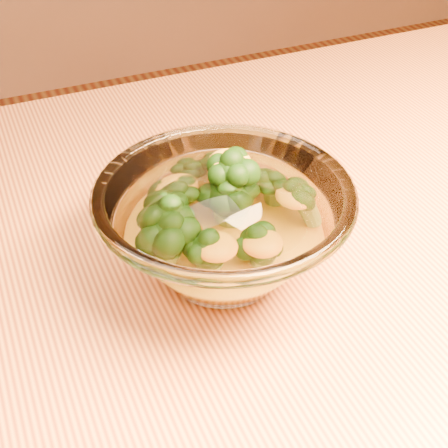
# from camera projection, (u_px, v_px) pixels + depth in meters

# --- Properties ---
(table) EXTENTS (1.20, 0.80, 0.75)m
(table) POSITION_uv_depth(u_px,v_px,m) (297.00, 359.00, 0.56)
(table) COLOR #E19043
(table) RESTS_ON ground
(glass_bowl) EXTENTS (0.20, 0.20, 0.09)m
(glass_bowl) POSITION_uv_depth(u_px,v_px,m) (224.00, 228.00, 0.48)
(glass_bowl) COLOR white
(glass_bowl) RESTS_ON table
(cheese_sauce) EXTENTS (0.11, 0.11, 0.03)m
(cheese_sauce) POSITION_uv_depth(u_px,v_px,m) (224.00, 247.00, 0.49)
(cheese_sauce) COLOR orange
(cheese_sauce) RESTS_ON glass_bowl
(broccoli_heap) EXTENTS (0.13, 0.12, 0.07)m
(broccoli_heap) POSITION_uv_depth(u_px,v_px,m) (216.00, 211.00, 0.48)
(broccoli_heap) COLOR black
(broccoli_heap) RESTS_ON cheese_sauce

